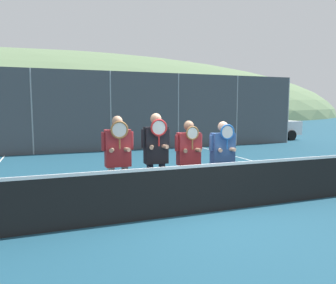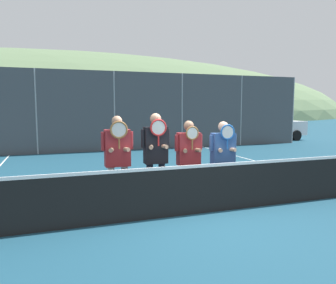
# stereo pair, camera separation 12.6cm
# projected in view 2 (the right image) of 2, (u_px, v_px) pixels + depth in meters

# --- Properties ---
(ground_plane) EXTENTS (120.00, 120.00, 0.00)m
(ground_plane) POSITION_uv_depth(u_px,v_px,m) (203.00, 213.00, 6.12)
(ground_plane) COLOR navy
(hill_distant) EXTENTS (112.30, 62.39, 21.84)m
(hill_distant) POSITION_uv_depth(u_px,v_px,m) (68.00, 117.00, 59.56)
(hill_distant) COLOR #5B7551
(hill_distant) RESTS_ON ground_plane
(clubhouse_building) EXTENTS (17.15, 5.50, 3.72)m
(clubhouse_building) POSITION_uv_depth(u_px,v_px,m) (83.00, 108.00, 20.55)
(clubhouse_building) COLOR beige
(clubhouse_building) RESTS_ON ground_plane
(fence_back) EXTENTS (19.48, 0.06, 3.54)m
(fence_back) POSITION_uv_depth(u_px,v_px,m) (114.00, 111.00, 14.54)
(fence_back) COLOR gray
(fence_back) RESTS_ON ground_plane
(tennis_net) EXTENTS (11.64, 0.09, 1.03)m
(tennis_net) POSITION_uv_depth(u_px,v_px,m) (203.00, 188.00, 6.07)
(tennis_net) COLOR gray
(tennis_net) RESTS_ON ground_plane
(court_line_right_sideline) EXTENTS (0.05, 16.00, 0.01)m
(court_line_right_sideline) POSITION_uv_depth(u_px,v_px,m) (286.00, 169.00, 10.36)
(court_line_right_sideline) COLOR white
(court_line_right_sideline) RESTS_ON ground_plane
(player_leftmost) EXTENTS (0.60, 0.34, 1.81)m
(player_leftmost) POSITION_uv_depth(u_px,v_px,m) (118.00, 156.00, 6.11)
(player_leftmost) COLOR white
(player_leftmost) RESTS_ON ground_plane
(player_center_left) EXTENTS (0.58, 0.34, 1.86)m
(player_center_left) POSITION_uv_depth(u_px,v_px,m) (156.00, 153.00, 6.30)
(player_center_left) COLOR #232838
(player_center_left) RESTS_ON ground_plane
(player_center_right) EXTENTS (0.59, 0.34, 1.71)m
(player_center_right) POSITION_uv_depth(u_px,v_px,m) (189.00, 156.00, 6.55)
(player_center_right) COLOR #232838
(player_center_right) RESTS_ON ground_plane
(player_rightmost) EXTENTS (0.61, 0.34, 1.68)m
(player_rightmost) POSITION_uv_depth(u_px,v_px,m) (223.00, 154.00, 6.72)
(player_rightmost) COLOR #56565B
(player_rightmost) RESTS_ON ground_plane
(car_left_of_center) EXTENTS (4.44, 1.90, 1.80)m
(car_left_of_center) POSITION_uv_depth(u_px,v_px,m) (86.00, 128.00, 16.35)
(car_left_of_center) COLOR navy
(car_left_of_center) RESTS_ON ground_plane
(car_center) EXTENTS (4.74, 2.05, 1.76)m
(car_center) POSITION_uv_depth(u_px,v_px,m) (184.00, 126.00, 17.75)
(car_center) COLOR #285638
(car_center) RESTS_ON ground_plane
(car_right_of_center) EXTENTS (4.54, 1.98, 1.78)m
(car_right_of_center) POSITION_uv_depth(u_px,v_px,m) (266.00, 125.00, 19.31)
(car_right_of_center) COLOR silver
(car_right_of_center) RESTS_ON ground_plane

